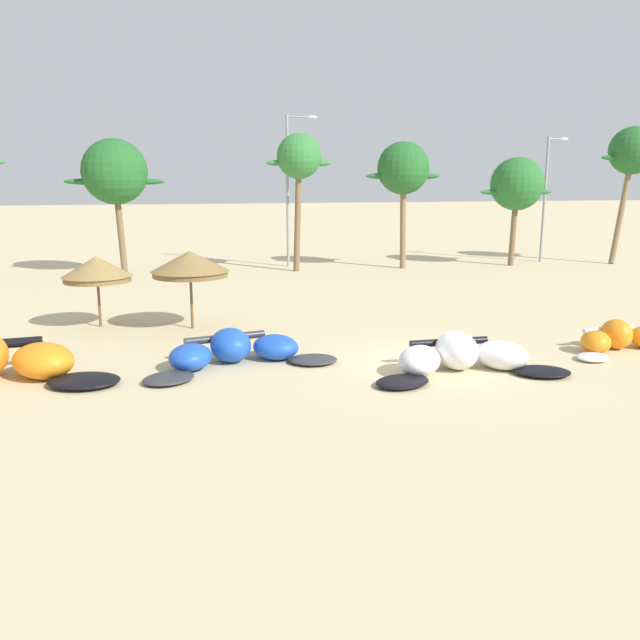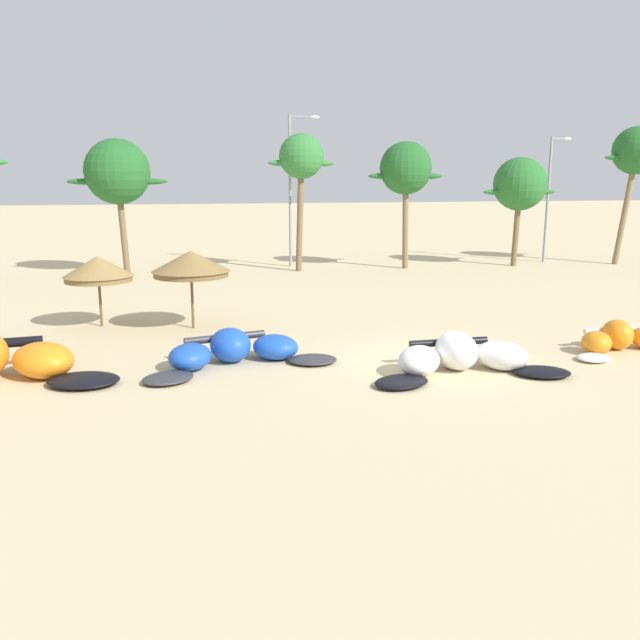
% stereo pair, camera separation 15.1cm
% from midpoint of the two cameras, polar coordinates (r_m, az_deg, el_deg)
% --- Properties ---
extents(ground_plane, '(260.00, 260.00, 0.00)m').
position_cam_midpoint_polar(ground_plane, '(20.43, 8.45, -3.53)').
color(ground_plane, beige).
extents(kite_left, '(6.02, 3.48, 1.03)m').
position_cam_midpoint_polar(kite_left, '(19.96, -7.63, -2.69)').
color(kite_left, '#333338').
rests_on(kite_left, ground).
extents(kite_left_of_center, '(6.07, 2.79, 1.12)m').
position_cam_midpoint_polar(kite_left_of_center, '(19.44, 11.84, -3.16)').
color(kite_left_of_center, black).
rests_on(kite_left_of_center, ground).
extents(kite_center, '(4.65, 2.29, 0.98)m').
position_cam_midpoint_polar(kite_center, '(23.44, 24.39, -1.52)').
color(kite_center, white).
rests_on(kite_center, ground).
extents(beach_umbrella_near_van, '(2.57, 2.57, 2.66)m').
position_cam_midpoint_polar(beach_umbrella_near_van, '(25.87, -18.85, 4.19)').
color(beach_umbrella_near_van, brown).
rests_on(beach_umbrella_near_van, ground).
extents(beach_umbrella_middle, '(2.86, 2.86, 2.89)m').
position_cam_midpoint_polar(beach_umbrella_middle, '(24.65, -11.32, 4.78)').
color(beach_umbrella_middle, brown).
rests_on(beach_umbrella_middle, ground).
extents(palm_left, '(5.50, 3.67, 7.67)m').
position_cam_midpoint_polar(palm_left, '(39.75, -17.40, 12.04)').
color(palm_left, brown).
rests_on(palm_left, ground).
extents(palm_left_of_gap, '(3.93, 2.62, 8.03)m').
position_cam_midpoint_polar(palm_left_of_gap, '(39.60, -1.94, 13.69)').
color(palm_left_of_gap, brown).
rests_on(palm_left_of_gap, ground).
extents(palm_center_left, '(4.72, 3.15, 7.64)m').
position_cam_midpoint_polar(palm_center_left, '(41.06, 7.09, 12.75)').
color(palm_center_left, '#7F6647').
rests_on(palm_center_left, ground).
extents(palm_center_right, '(4.94, 3.30, 6.77)m').
position_cam_midpoint_polar(palm_center_right, '(43.88, 16.53, 11.11)').
color(palm_center_right, brown).
rests_on(palm_center_right, ground).
extents(palm_right_of_gap, '(4.51, 3.00, 8.69)m').
position_cam_midpoint_polar(palm_right_of_gap, '(47.52, 25.27, 12.92)').
color(palm_right_of_gap, '#7F6647').
rests_on(palm_right_of_gap, ground).
extents(lamppost_west_center, '(1.97, 0.24, 9.27)m').
position_cam_midpoint_polar(lamppost_west_center, '(41.79, -2.70, 11.74)').
color(lamppost_west_center, gray).
rests_on(lamppost_west_center, ground).
extents(lamppost_east_center, '(1.51, 0.24, 8.11)m').
position_cam_midpoint_polar(lamppost_east_center, '(46.59, 18.86, 10.36)').
color(lamppost_east_center, gray).
rests_on(lamppost_east_center, ground).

